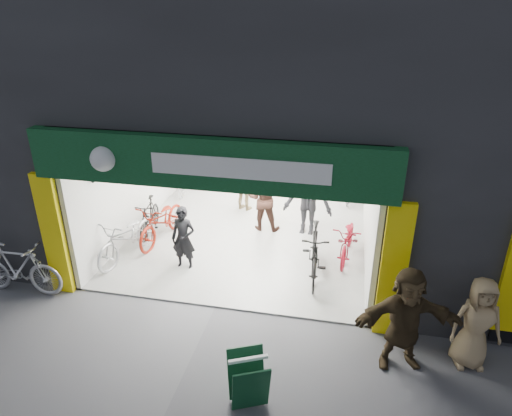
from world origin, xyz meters
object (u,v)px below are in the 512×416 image
(bike_left_front, at_px, (128,237))
(pedestrian_near, at_px, (476,323))
(parked_bike, at_px, (18,268))
(sandwich_board, at_px, (248,380))
(bike_right_front, at_px, (315,253))

(bike_left_front, bearing_deg, pedestrian_near, -4.06)
(parked_bike, bearing_deg, sandwich_board, -110.90)
(bike_right_front, xyz_separation_m, sandwich_board, (-0.64, -3.67, -0.12))
(pedestrian_near, bearing_deg, bike_right_front, 135.85)
(parked_bike, xyz_separation_m, pedestrian_near, (8.61, -0.27, 0.25))
(bike_right_front, relative_size, sandwich_board, 2.29)
(bike_left_front, distance_m, bike_right_front, 4.30)
(bike_left_front, distance_m, parked_bike, 2.34)
(bike_right_front, height_order, parked_bike, bike_right_front)
(parked_bike, relative_size, sandwich_board, 2.24)
(bike_left_front, relative_size, parked_bike, 1.07)
(pedestrian_near, xyz_separation_m, sandwich_board, (-3.40, -1.57, -0.35))
(bike_right_front, height_order, pedestrian_near, pedestrian_near)
(parked_bike, bearing_deg, bike_right_front, -74.09)
(bike_right_front, distance_m, pedestrian_near, 3.48)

